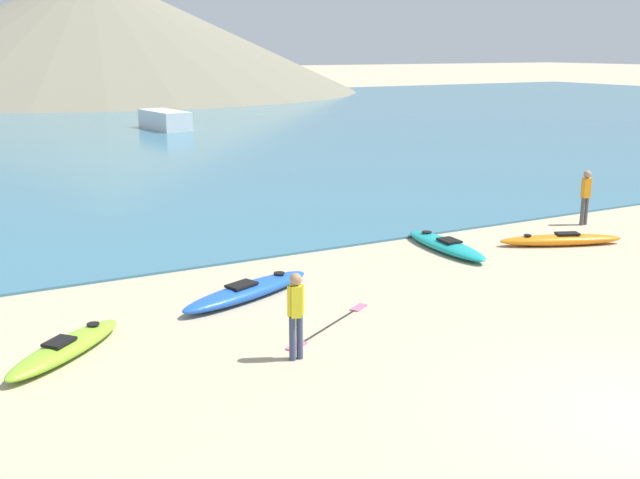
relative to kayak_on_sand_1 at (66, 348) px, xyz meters
name	(u,v)px	position (x,y,z in m)	size (l,w,h in m)	color
ground_plane	(640,418)	(6.72, -6.18, -0.15)	(400.00, 400.00, 0.00)	tan
bay_water	(59,128)	(6.72, 38.88, -0.12)	(160.00, 70.00, 0.06)	teal
far_hill_midleft	(94,31)	(18.41, 79.67, 6.86)	(61.66, 61.66, 14.03)	gray
kayak_on_sand_1	(66,348)	(0.00, 0.00, 0.00)	(2.53, 2.34, 0.34)	#8CCC2D
kayak_on_sand_2	(248,291)	(3.93, 1.33, 0.01)	(3.49, 1.89, 0.36)	blue
kayak_on_sand_3	(445,245)	(9.92, 2.37, 0.00)	(0.97, 3.28, 0.34)	teal
kayak_on_sand_4	(561,240)	(12.96, 1.35, 0.00)	(3.32, 1.81, 0.34)	orange
person_near_foreground	(296,310)	(3.38, -1.99, 0.72)	(0.31, 0.25, 1.52)	#384260
person_near_waterline	(586,194)	(15.33, 2.75, 0.78)	(0.33, 0.24, 1.63)	#4C4C4C
moored_boat_1	(165,120)	(12.47, 34.41, 0.50)	(2.25, 4.65, 1.17)	white
loose_paddle	(330,325)	(4.63, -0.92, -0.13)	(2.48, 1.57, 0.03)	black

